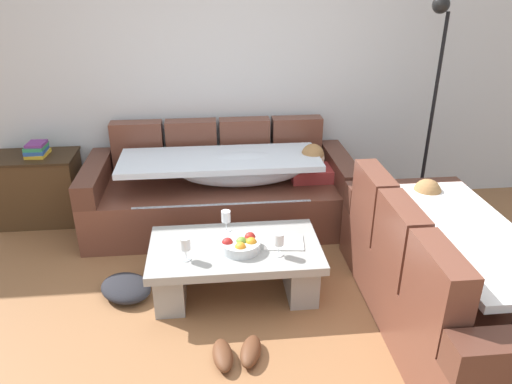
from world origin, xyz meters
The scene contains 15 objects.
ground_plane centered at (0.00, 0.00, 0.00)m, with size 14.00×14.00×0.00m, color #8E5E3A.
back_wall centered at (0.00, 2.15, 1.35)m, with size 9.00×0.10×2.70m, color silver.
couch_along_wall centered at (-0.03, 1.62, 0.33)m, with size 2.34×0.92×0.88m.
couch_near_window centered at (1.34, 0.13, 0.34)m, with size 0.92×1.91×0.88m.
coffee_table centered at (0.00, 0.58, 0.24)m, with size 1.20×0.68×0.38m.
fruit_bowl centered at (0.04, 0.52, 0.42)m, with size 0.28×0.28×0.10m.
wine_glass_near_left centered at (-0.33, 0.44, 0.50)m, with size 0.07×0.07×0.17m.
wine_glass_near_right centered at (0.29, 0.43, 0.50)m, with size 0.07×0.07×0.17m.
wine_glass_far_back centered at (-0.05, 0.79, 0.50)m, with size 0.07×0.07×0.17m.
open_magazine centered at (0.35, 0.58, 0.39)m, with size 0.28×0.21×0.01m, color white.
side_cabinet centered at (-1.70, 1.85, 0.32)m, with size 0.72×0.44×0.64m.
book_stack_on_cabinet centered at (-1.66, 1.86, 0.70)m, with size 0.18×0.23×0.12m.
floor_lamp centered at (1.81, 1.68, 1.12)m, with size 0.33×0.31×1.95m.
pair_of_shoes centered at (-0.04, -0.11, 0.04)m, with size 0.34×0.30×0.09m.
crumpled_garment centered at (-0.79, 0.60, 0.06)m, with size 0.40×0.32×0.12m, color #232328.
Camera 1 is at (-0.15, -2.34, 2.16)m, focal length 34.07 mm.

